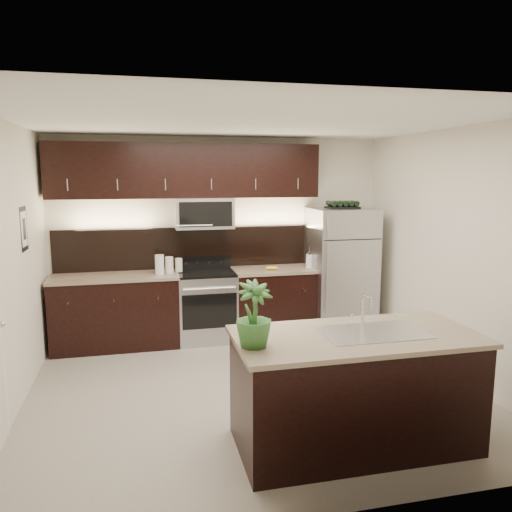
# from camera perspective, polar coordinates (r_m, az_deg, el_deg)

# --- Properties ---
(ground) EXTENTS (4.50, 4.50, 0.00)m
(ground) POSITION_cam_1_polar(r_m,az_deg,el_deg) (5.35, -0.38, -15.03)
(ground) COLOR gray
(ground) RESTS_ON ground
(room_walls) EXTENTS (4.52, 4.02, 2.71)m
(room_walls) POSITION_cam_1_polar(r_m,az_deg,el_deg) (4.84, -1.59, 3.29)
(room_walls) COLOR beige
(room_walls) RESTS_ON ground
(counter_run) EXTENTS (3.51, 0.65, 0.94)m
(counter_run) POSITION_cam_1_polar(r_m,az_deg,el_deg) (6.70, -7.43, -5.77)
(counter_run) COLOR black
(counter_run) RESTS_ON ground
(upper_fixtures) EXTENTS (3.49, 0.40, 1.66)m
(upper_fixtures) POSITION_cam_1_polar(r_m,az_deg,el_deg) (6.62, -7.64, 8.67)
(upper_fixtures) COLOR black
(upper_fixtures) RESTS_ON counter_run
(island) EXTENTS (1.96, 0.96, 0.94)m
(island) POSITION_cam_1_polar(r_m,az_deg,el_deg) (4.28, 11.17, -14.71)
(island) COLOR black
(island) RESTS_ON ground
(sink_faucet) EXTENTS (0.84, 0.50, 0.28)m
(sink_faucet) POSITION_cam_1_polar(r_m,az_deg,el_deg) (4.18, 13.22, -8.29)
(sink_faucet) COLOR silver
(sink_faucet) RESTS_ON island
(refrigerator) EXTENTS (0.84, 0.76, 1.74)m
(refrigerator) POSITION_cam_1_polar(r_m,az_deg,el_deg) (7.06, 9.64, -1.70)
(refrigerator) COLOR #B2B2B7
(refrigerator) RESTS_ON ground
(wine_rack) EXTENTS (0.43, 0.27, 0.10)m
(wine_rack) POSITION_cam_1_polar(r_m,az_deg,el_deg) (6.94, 9.84, 5.77)
(wine_rack) COLOR black
(wine_rack) RESTS_ON refrigerator
(plant) EXTENTS (0.33, 0.33, 0.49)m
(plant) POSITION_cam_1_polar(r_m,az_deg,el_deg) (3.69, -0.26, -6.69)
(plant) COLOR #2C5D25
(plant) RESTS_ON island
(canisters) EXTENTS (0.35, 0.21, 0.25)m
(canisters) POSITION_cam_1_polar(r_m,az_deg,el_deg) (6.54, -10.14, -0.99)
(canisters) COLOR silver
(canisters) RESTS_ON counter_run
(french_press) EXTENTS (0.10, 0.10, 0.28)m
(french_press) POSITION_cam_1_polar(r_m,az_deg,el_deg) (6.87, 6.12, -0.46)
(french_press) COLOR silver
(french_press) RESTS_ON counter_run
(bananas) EXTENTS (0.20, 0.18, 0.05)m
(bananas) POSITION_cam_1_polar(r_m,az_deg,el_deg) (6.69, 1.44, -1.35)
(bananas) COLOR gold
(bananas) RESTS_ON counter_run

